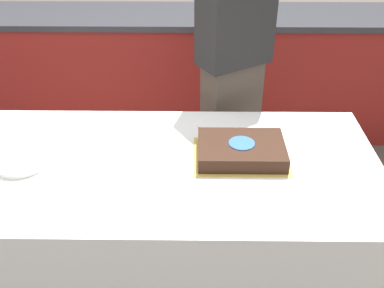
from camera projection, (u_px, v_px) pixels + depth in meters
The scene contains 7 objects.
ground_plane at pixel (151, 276), 2.36m from camera, with size 14.00×14.00×0.00m, color brown.
back_counter at pixel (166, 73), 3.40m from camera, with size 4.40×0.58×0.92m.
dining_table at pixel (147, 224), 2.16m from camera, with size 2.09×0.93×0.73m.
cake at pixel (241, 150), 1.98m from camera, with size 0.42×0.31×0.08m.
plate_stack at pixel (21, 160), 1.95m from camera, with size 0.23×0.23×0.04m.
side_plate_near_cake at pixel (218, 123), 2.24m from camera, with size 0.21×0.21×0.00m.
person_cutting_cake at pixel (233, 65), 2.44m from camera, with size 0.43×0.37×1.73m.
Camera 1 is at (0.24, -1.59, 1.88)m, focal length 42.00 mm.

